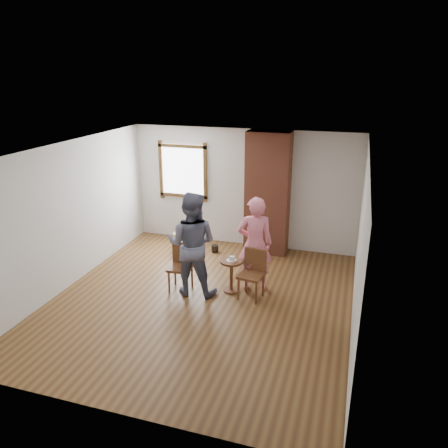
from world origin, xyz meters
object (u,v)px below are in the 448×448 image
Objects in this scene: side_table at (231,271)px; dining_chair_left at (181,264)px; dining_chair_right at (253,271)px; man at (192,244)px; stoneware_crock at (181,242)px; person_pink at (255,244)px.

dining_chair_left is at bearing -170.63° from side_table.
man is (-1.05, -0.17, 0.44)m from dining_chair_right.
man reaches higher than stoneware_crock.
dining_chair_left is at bearing -25.26° from man.
dining_chair_right is at bearing -37.55° from stoneware_crock.
person_pink is at bearing 32.32° from side_table.
stoneware_crock is 2.39m from person_pink.
dining_chair_right is 0.42m from side_table.
man reaches higher than side_table.
person_pink is (1.94, -1.23, 0.66)m from stoneware_crock.
man is (0.24, -0.09, 0.44)m from dining_chair_left.
dining_chair_left reaches higher than side_table.
stoneware_crock is 2.52m from dining_chair_right.
person_pink is (0.36, 0.23, 0.46)m from side_table.
side_table is (1.58, -1.46, 0.20)m from stoneware_crock.
dining_chair_right is 0.50× the size of person_pink.
man is at bearing -61.05° from stoneware_crock.
person_pink is (1.01, 0.47, -0.06)m from man.
dining_chair_left is at bearing -66.58° from stoneware_crock.
dining_chair_left reaches higher than stoneware_crock.
person_pink is (1.25, 0.38, 0.38)m from dining_chair_left.
dining_chair_right is at bearing -0.22° from dining_chair_left.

